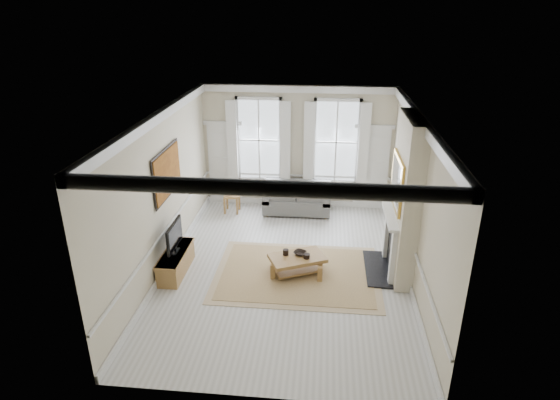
# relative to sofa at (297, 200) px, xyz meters

# --- Properties ---
(floor) EXTENTS (7.20, 7.20, 0.00)m
(floor) POSITION_rel_sofa_xyz_m (-0.04, -3.11, -0.36)
(floor) COLOR #B7B5AD
(floor) RESTS_ON ground
(ceiling) EXTENTS (7.20, 7.20, 0.00)m
(ceiling) POSITION_rel_sofa_xyz_m (-0.04, -3.11, 3.04)
(ceiling) COLOR white
(ceiling) RESTS_ON back_wall
(back_wall) EXTENTS (5.20, 0.00, 5.20)m
(back_wall) POSITION_rel_sofa_xyz_m (-0.04, 0.49, 1.34)
(back_wall) COLOR beige
(back_wall) RESTS_ON floor
(left_wall) EXTENTS (0.00, 7.20, 7.20)m
(left_wall) POSITION_rel_sofa_xyz_m (-2.64, -3.11, 1.34)
(left_wall) COLOR beige
(left_wall) RESTS_ON floor
(right_wall) EXTENTS (0.00, 7.20, 7.20)m
(right_wall) POSITION_rel_sofa_xyz_m (2.56, -3.11, 1.34)
(right_wall) COLOR beige
(right_wall) RESTS_ON floor
(window_left) EXTENTS (1.26, 0.20, 2.20)m
(window_left) POSITION_rel_sofa_xyz_m (-1.09, 0.44, 1.54)
(window_left) COLOR #B2BCC6
(window_left) RESTS_ON back_wall
(window_right) EXTENTS (1.26, 0.20, 2.20)m
(window_right) POSITION_rel_sofa_xyz_m (1.01, 0.44, 1.54)
(window_right) COLOR #B2BCC6
(window_right) RESTS_ON back_wall
(door_left) EXTENTS (0.90, 0.08, 2.30)m
(door_left) POSITION_rel_sofa_xyz_m (-2.09, 0.45, 0.79)
(door_left) COLOR silver
(door_left) RESTS_ON floor
(door_right) EXTENTS (0.90, 0.08, 2.30)m
(door_right) POSITION_rel_sofa_xyz_m (2.01, 0.45, 0.79)
(door_right) COLOR silver
(door_right) RESTS_ON floor
(painting) EXTENTS (0.05, 1.66, 1.06)m
(painting) POSITION_rel_sofa_xyz_m (-2.60, -2.81, 1.69)
(painting) COLOR #9E5D1B
(painting) RESTS_ON left_wall
(chimney_breast) EXTENTS (0.35, 1.70, 3.38)m
(chimney_breast) POSITION_rel_sofa_xyz_m (2.38, -2.91, 1.34)
(chimney_breast) COLOR beige
(chimney_breast) RESTS_ON floor
(hearth) EXTENTS (0.55, 1.50, 0.05)m
(hearth) POSITION_rel_sofa_xyz_m (1.96, -2.91, -0.33)
(hearth) COLOR black
(hearth) RESTS_ON floor
(fireplace) EXTENTS (0.21, 1.45, 1.33)m
(fireplace) POSITION_rel_sofa_xyz_m (2.16, -2.91, 0.37)
(fireplace) COLOR silver
(fireplace) RESTS_ON floor
(mirror) EXTENTS (0.06, 1.26, 1.06)m
(mirror) POSITION_rel_sofa_xyz_m (2.17, -2.91, 1.69)
(mirror) COLOR gold
(mirror) RESTS_ON chimney_breast
(sofa) EXTENTS (1.82, 0.89, 0.85)m
(sofa) POSITION_rel_sofa_xyz_m (0.00, 0.00, 0.00)
(sofa) COLOR #565654
(sofa) RESTS_ON floor
(side_table) EXTENTS (0.49, 0.49, 0.52)m
(side_table) POSITION_rel_sofa_xyz_m (-1.79, -0.19, 0.06)
(side_table) COLOR olive
(side_table) RESTS_ON floor
(rug) EXTENTS (3.50, 2.60, 0.02)m
(rug) POSITION_rel_sofa_xyz_m (0.22, -3.25, -0.35)
(rug) COLOR #99744F
(rug) RESTS_ON floor
(coffee_table) EXTENTS (1.31, 1.08, 0.43)m
(coffee_table) POSITION_rel_sofa_xyz_m (0.22, -3.25, -0.01)
(coffee_table) COLOR olive
(coffee_table) RESTS_ON rug
(ceramic_pot_a) EXTENTS (0.12, 0.12, 0.12)m
(ceramic_pot_a) POSITION_rel_sofa_xyz_m (-0.03, -3.20, 0.13)
(ceramic_pot_a) COLOR black
(ceramic_pot_a) RESTS_ON coffee_table
(ceramic_pot_b) EXTENTS (0.14, 0.14, 0.10)m
(ceramic_pot_b) POSITION_rel_sofa_xyz_m (0.42, -3.30, 0.12)
(ceramic_pot_b) COLOR black
(ceramic_pot_b) RESTS_ON coffee_table
(bowl) EXTENTS (0.34, 0.34, 0.06)m
(bowl) POSITION_rel_sofa_xyz_m (0.27, -3.15, 0.10)
(bowl) COLOR black
(bowl) RESTS_ON coffee_table
(tv_stand) EXTENTS (0.44, 1.36, 0.48)m
(tv_stand) POSITION_rel_sofa_xyz_m (-2.38, -3.42, -0.12)
(tv_stand) COLOR olive
(tv_stand) RESTS_ON floor
(tv) EXTENTS (0.08, 0.90, 0.68)m
(tv) POSITION_rel_sofa_xyz_m (-2.36, -3.42, 0.52)
(tv) COLOR black
(tv) RESTS_ON tv_stand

